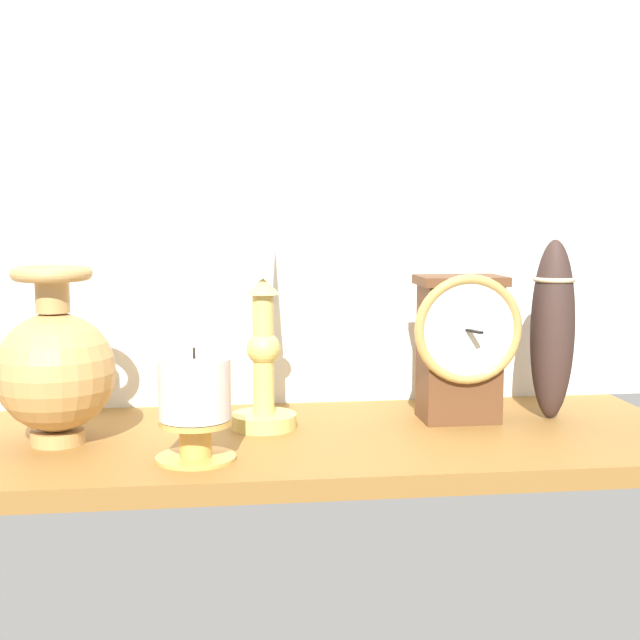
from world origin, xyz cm
name	(u,v)px	position (x,y,z in cm)	size (l,w,h in cm)	color
ground_plane	(285,444)	(0.00, 0.00, -1.20)	(100.00, 36.00, 2.40)	brown
back_wall	(272,171)	(0.00, 18.50, 32.50)	(120.00, 2.00, 65.00)	white
mantel_clock	(461,344)	(23.04, 4.00, 10.07)	(13.82, 10.33, 19.30)	#58341D
candlestick_tall_left	(263,345)	(-2.30, 3.72, 10.56)	(8.20, 8.20, 34.06)	tan
brass_vase_bulbous	(55,367)	(-26.66, -0.63, 9.11)	(13.83, 13.83, 20.75)	tan
pillar_candle_front	(195,403)	(-10.57, -9.34, 6.27)	(8.82, 8.82, 12.39)	gold
tall_ceramic_vase	(553,329)	(35.31, 4.12, 11.87)	(5.67, 5.67, 23.44)	#362621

